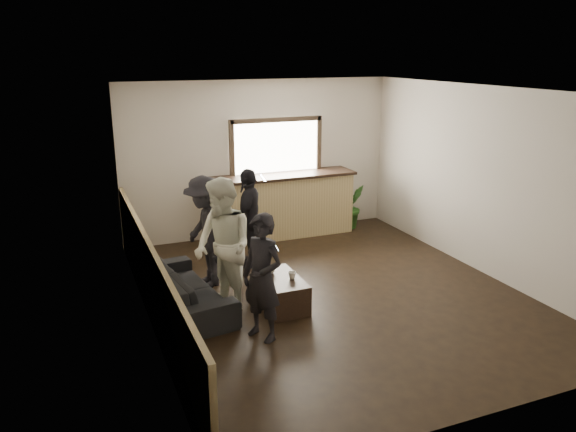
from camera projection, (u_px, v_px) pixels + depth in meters
name	position (u px, v px, depth m)	size (l,w,h in m)	color
ground	(332.00, 294.00, 7.87)	(5.00, 6.00, 0.01)	black
room_shell	(283.00, 197.00, 7.19)	(5.01, 6.01, 2.80)	silver
bar_counter	(281.00, 202.00, 10.19)	(2.70, 0.68, 2.13)	tan
sofa	(186.00, 289.00, 7.37)	(1.86, 0.73, 0.54)	black
coffee_table	(281.00, 292.00, 7.45)	(0.50, 0.91, 0.40)	black
cup_a	(270.00, 270.00, 7.52)	(0.13, 0.13, 0.11)	silver
cup_b	(292.00, 275.00, 7.34)	(0.10, 0.10, 0.10)	silver
potted_plant	(352.00, 206.00, 10.70)	(0.46, 0.37, 0.84)	#2D6623
person_a	(262.00, 278.00, 6.47)	(0.59, 0.66, 1.52)	black
person_b	(223.00, 247.00, 7.12)	(0.87, 1.01, 1.77)	silver
person_c	(206.00, 232.00, 7.95)	(0.72, 1.11, 1.61)	black
person_d	(249.00, 218.00, 8.71)	(0.80, 0.98, 1.56)	black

